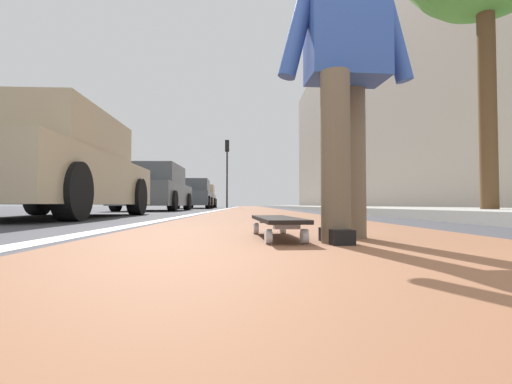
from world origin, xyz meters
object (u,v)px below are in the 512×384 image
(parked_car_far, at_px, (192,195))
(traffic_light, at_px, (227,161))
(parked_car_near, at_px, (51,168))
(parked_car_mid, at_px, (155,189))
(skateboard, at_px, (277,221))
(parked_car_end, at_px, (202,197))
(pedestrian_distant, at_px, (347,181))
(skater_person, at_px, (346,58))

(parked_car_far, relative_size, traffic_light, 0.91)
(parked_car_near, distance_m, parked_car_mid, 6.73)
(skateboard, height_order, parked_car_end, parked_car_end)
(parked_car_far, xyz_separation_m, parked_car_end, (5.73, 0.17, 0.00))
(parked_car_near, bearing_deg, traffic_light, -4.00)
(parked_car_mid, bearing_deg, pedestrian_distant, -95.03)
(pedestrian_distant, bearing_deg, parked_car_near, 136.13)
(skateboard, xyz_separation_m, traffic_light, (23.95, 1.57, 3.12))
(skateboard, xyz_separation_m, skater_person, (-0.15, -0.35, 0.84))
(parked_car_near, relative_size, traffic_light, 0.94)
(skateboard, bearing_deg, parked_car_near, 41.28)
(traffic_light, distance_m, pedestrian_distant, 15.20)
(parked_car_end, xyz_separation_m, traffic_light, (1.10, -1.60, 2.51))
(skater_person, xyz_separation_m, parked_car_mid, (10.30, 3.49, -0.24))
(skateboard, distance_m, pedestrian_distant, 10.09)
(skater_person, xyz_separation_m, parked_car_near, (3.57, 3.35, -0.22))
(parked_car_end, height_order, traffic_light, traffic_light)
(parked_car_far, bearing_deg, pedestrian_distant, -141.59)
(traffic_light, bearing_deg, parked_car_mid, 173.49)
(parked_car_near, relative_size, parked_car_far, 1.03)
(skateboard, distance_m, parked_car_near, 4.60)
(skater_person, xyz_separation_m, traffic_light, (24.10, 1.91, 2.28))
(parked_car_near, height_order, parked_car_far, parked_car_near)
(parked_car_mid, distance_m, parked_car_far, 6.97)
(skater_person, distance_m, pedestrian_distant, 10.11)
(parked_car_far, bearing_deg, parked_car_near, 179.99)
(skateboard, distance_m, parked_car_far, 17.39)
(skater_person, bearing_deg, skateboard, 66.61)
(parked_car_end, bearing_deg, skater_person, -171.32)
(parked_car_mid, xyz_separation_m, traffic_light, (13.80, -1.57, 2.52))
(parked_car_near, distance_m, parked_car_end, 19.43)
(skateboard, bearing_deg, skater_person, -113.39)
(skater_person, height_order, parked_car_mid, skater_person)
(parked_car_near, bearing_deg, skater_person, -136.84)
(parked_car_mid, height_order, parked_car_far, parked_car_far)
(skater_person, xyz_separation_m, pedestrian_distant, (9.77, -2.61, -0.01))
(parked_car_far, height_order, pedestrian_distant, pedestrian_distant)
(skateboard, bearing_deg, pedestrian_distant, -17.06)
(parked_car_near, relative_size, parked_car_mid, 1.03)
(skateboard, relative_size, traffic_light, 0.18)
(skater_person, height_order, parked_car_near, skater_person)
(parked_car_far, relative_size, pedestrian_distant, 2.66)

